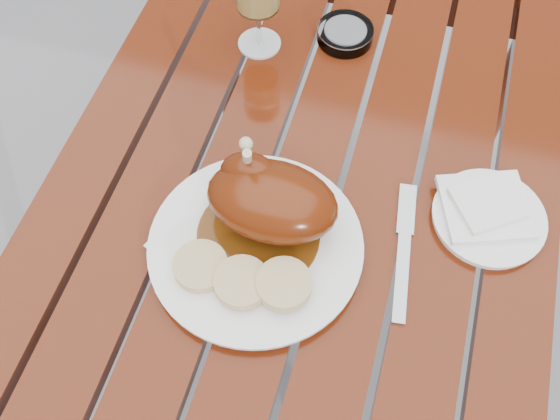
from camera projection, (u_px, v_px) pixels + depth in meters
The scene contains 11 objects.
ground at pixel (296, 331), 1.65m from camera, with size 60.00×60.00×0.00m, color slate.
table at pixel (300, 271), 1.33m from camera, with size 0.80×1.20×0.75m, color #601F0B.
dinner_plate at pixel (256, 247), 0.92m from camera, with size 0.32×0.32×0.02m, color white.
roast_duck at pixel (268, 199), 0.89m from camera, with size 0.20×0.19×0.14m.
bread_dumplings at pixel (242, 277), 0.87m from camera, with size 0.20×0.09×0.03m.
wine_glass at pixel (258, 5), 1.07m from camera, with size 0.08×0.08×0.19m, color #F7CF70.
side_plate at pixel (488, 218), 0.95m from camera, with size 0.17×0.17×0.01m, color white.
napkin at pixel (485, 207), 0.95m from camera, with size 0.13×0.12×0.01m, color white.
ashtray at pixel (345, 34), 1.14m from camera, with size 0.10×0.10×0.03m, color #B2B7BC.
fork at pixel (189, 214), 0.96m from camera, with size 0.02×0.17×0.01m, color gray.
knife at pixel (403, 261), 0.92m from camera, with size 0.02×0.20×0.01m, color gray.
Camera 1 is at (0.12, -0.55, 1.59)m, focal length 40.00 mm.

